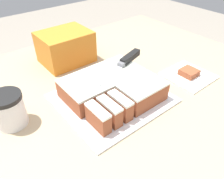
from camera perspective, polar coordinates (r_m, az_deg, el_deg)
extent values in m
cube|color=silver|center=(0.70, 0.00, -2.24)|extent=(0.33, 0.30, 0.01)
cube|color=#994C2D|center=(0.71, -2.36, 1.52)|extent=(0.26, 0.14, 0.05)
cube|color=white|center=(0.69, -2.42, 3.61)|extent=(0.26, 0.14, 0.01)
cube|color=#994C2D|center=(0.67, 7.88, -1.00)|extent=(0.14, 0.09, 0.05)
cube|color=white|center=(0.65, 8.10, 1.14)|extent=(0.14, 0.09, 0.01)
cube|color=#994C2D|center=(0.58, -3.65, -7.64)|extent=(0.03, 0.08, 0.05)
cube|color=white|center=(0.56, -3.77, -5.39)|extent=(0.03, 0.08, 0.01)
cube|color=#994C2D|center=(0.60, -0.67, -6.05)|extent=(0.03, 0.08, 0.05)
cube|color=white|center=(0.58, -0.69, -3.80)|extent=(0.03, 0.08, 0.01)
cube|color=#994C2D|center=(0.62, 2.13, -4.53)|extent=(0.03, 0.08, 0.05)
cube|color=white|center=(0.60, 2.19, -2.30)|extent=(0.03, 0.08, 0.01)
cube|color=silver|center=(0.68, -1.08, 3.47)|extent=(0.16, 0.06, 0.00)
cube|color=slate|center=(0.73, 2.39, 6.51)|extent=(0.02, 0.03, 0.02)
cube|color=black|center=(0.77, 4.75, 8.45)|extent=(0.10, 0.05, 0.02)
cylinder|color=white|center=(0.65, -25.15, -5.24)|extent=(0.08, 0.08, 0.09)
cylinder|color=black|center=(0.62, -26.30, -1.86)|extent=(0.09, 0.09, 0.01)
cube|color=white|center=(0.85, 19.28, 3.45)|extent=(0.16, 0.16, 0.01)
cube|color=#994C2D|center=(0.84, 19.47, 4.24)|extent=(0.06, 0.06, 0.02)
cube|color=orange|center=(0.89, -12.05, 10.76)|extent=(0.19, 0.16, 0.12)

